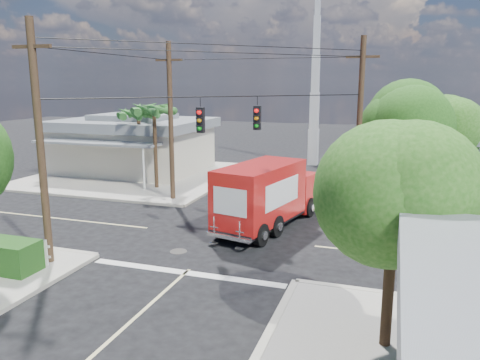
% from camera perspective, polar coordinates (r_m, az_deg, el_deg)
% --- Properties ---
extents(ground, '(120.00, 120.00, 0.00)m').
position_cam_1_polar(ground, '(21.15, -1.72, -6.90)').
color(ground, black).
rests_on(ground, ground).
extents(sidewalk_ne, '(14.12, 14.12, 0.14)m').
position_cam_1_polar(sidewalk_ne, '(30.70, 25.32, -1.98)').
color(sidewalk_ne, '#9E998F').
rests_on(sidewalk_ne, ground).
extents(sidewalk_nw, '(14.12, 14.12, 0.14)m').
position_cam_1_polar(sidewalk_nw, '(35.25, -12.34, 0.55)').
color(sidewalk_nw, '#9E998F').
rests_on(sidewalk_nw, ground).
extents(road_markings, '(32.00, 32.00, 0.01)m').
position_cam_1_polar(road_markings, '(19.85, -3.19, -8.17)').
color(road_markings, beige).
rests_on(road_markings, ground).
extents(building_nw, '(10.80, 10.20, 4.30)m').
position_cam_1_polar(building_nw, '(36.82, -12.74, 4.39)').
color(building_nw, beige).
rests_on(building_nw, sidewalk_nw).
extents(radio_tower, '(0.80, 0.80, 17.00)m').
position_cam_1_polar(radio_tower, '(39.35, 9.11, 9.99)').
color(radio_tower, silver).
rests_on(radio_tower, ground).
extents(tree_ne_front, '(4.21, 4.14, 6.66)m').
position_cam_1_polar(tree_ne_front, '(25.65, 19.11, 6.65)').
color(tree_ne_front, '#422D1C').
rests_on(tree_ne_front, sidewalk_ne).
extents(tree_ne_back, '(3.77, 3.66, 5.82)m').
position_cam_1_polar(tree_ne_back, '(28.04, 24.33, 5.45)').
color(tree_ne_back, '#422D1C').
rests_on(tree_ne_back, sidewalk_ne).
extents(tree_se, '(3.67, 3.54, 5.62)m').
position_cam_1_polar(tree_se, '(11.89, 18.38, -2.13)').
color(tree_se, '#422D1C').
rests_on(tree_se, sidewalk_se).
extents(palm_nw_front, '(3.01, 3.08, 5.59)m').
position_cam_1_polar(palm_nw_front, '(30.04, -10.44, 8.29)').
color(palm_nw_front, '#422D1C').
rests_on(palm_nw_front, sidewalk_nw).
extents(palm_nw_back, '(3.01, 3.08, 5.19)m').
position_cam_1_polar(palm_nw_back, '(32.35, -12.28, 7.79)').
color(palm_nw_back, '#422D1C').
rests_on(palm_nw_back, sidewalk_nw).
extents(utility_poles, '(12.00, 10.68, 9.00)m').
position_cam_1_polar(utility_poles, '(22.20, -4.23, 6.33)').
color(utility_poles, '#473321').
rests_on(utility_poles, ground).
extents(vending_boxes, '(1.90, 0.50, 1.10)m').
position_cam_1_polar(vending_boxes, '(25.74, 16.93, -2.41)').
color(vending_boxes, red).
rests_on(vending_boxes, sidewalk_ne).
extents(delivery_truck, '(3.69, 7.51, 3.13)m').
position_cam_1_polar(delivery_truck, '(22.08, 3.32, -1.82)').
color(delivery_truck, black).
rests_on(delivery_truck, ground).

